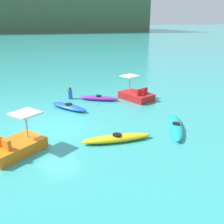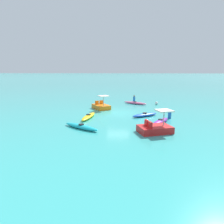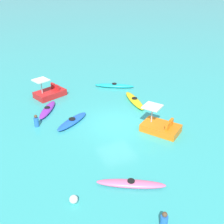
# 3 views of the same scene
# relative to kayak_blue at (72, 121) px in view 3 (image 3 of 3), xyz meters

# --- Properties ---
(ground_plane) EXTENTS (600.00, 600.00, 0.00)m
(ground_plane) POSITION_rel_kayak_blue_xyz_m (-1.37, -2.79, -0.16)
(ground_plane) COLOR #38ADA8
(kayak_blue) EXTENTS (2.26, 2.86, 0.37)m
(kayak_blue) POSITION_rel_kayak_blue_xyz_m (0.00, 0.00, 0.00)
(kayak_blue) COLOR blue
(kayak_blue) RESTS_ON ground_plane
(kayak_cyan) EXTENTS (2.35, 3.35, 0.37)m
(kayak_cyan) POSITION_rel_kayak_blue_xyz_m (4.65, -5.34, -0.00)
(kayak_cyan) COLOR #19B7C6
(kayak_cyan) RESTS_ON ground_plane
(kayak_yellow) EXTENTS (3.46, 1.07, 0.37)m
(kayak_yellow) POSITION_rel_kayak_blue_xyz_m (1.19, -5.52, -0.00)
(kayak_yellow) COLOR yellow
(kayak_yellow) RESTS_ON ground_plane
(kayak_purple) EXTENTS (2.81, 2.09, 0.37)m
(kayak_purple) POSITION_rel_kayak_blue_xyz_m (2.44, 1.18, -0.00)
(kayak_purple) COLOR purple
(kayak_purple) RESTS_ON ground_plane
(kayak_pink) EXTENTS (2.16, 3.28, 0.37)m
(kayak_pink) POSITION_rel_kayak_blue_xyz_m (-7.14, -0.82, -0.00)
(kayak_pink) COLOR pink
(kayak_pink) RESTS_ON ground_plane
(pedal_boat_orange) EXTENTS (2.83, 2.57, 1.68)m
(pedal_boat_orange) POSITION_rel_kayak_blue_xyz_m (-3.39, -4.97, 0.17)
(pedal_boat_orange) COLOR orange
(pedal_boat_orange) RESTS_ON ground_plane
(pedal_boat_red) EXTENTS (2.25, 2.77, 1.68)m
(pedal_boat_red) POSITION_rel_kayak_blue_xyz_m (5.07, 0.39, 0.17)
(pedal_boat_red) COLOR red
(pedal_boat_red) RESTS_ON ground_plane
(buoy_white) EXTENTS (0.40, 0.40, 0.40)m
(buoy_white) POSITION_rel_kayak_blue_xyz_m (-7.00, 2.07, 0.04)
(buoy_white) COLOR white
(buoy_white) RESTS_ON ground_plane
(person_near_shore) EXTENTS (0.38, 0.38, 0.88)m
(person_near_shore) POSITION_rel_kayak_blue_xyz_m (0.60, 2.31, 0.22)
(person_near_shore) COLOR blue
(person_near_shore) RESTS_ON ground_plane
(person_by_kayaks) EXTENTS (0.38, 0.38, 0.88)m
(person_by_kayaks) POSITION_rel_kayak_blue_xyz_m (-9.84, -0.90, 0.22)
(person_by_kayaks) COLOR blue
(person_by_kayaks) RESTS_ON ground_plane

